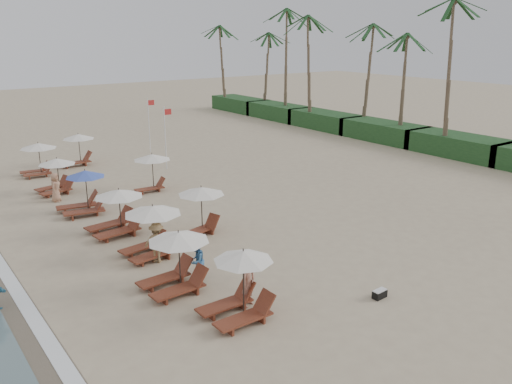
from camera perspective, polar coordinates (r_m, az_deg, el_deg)
ground at (r=23.90m, az=4.83°, el=-6.09°), size 160.00×160.00×0.00m
shrub_hedge at (r=48.68m, az=13.53°, el=6.31°), size 3.20×53.00×1.60m
palm_row at (r=48.47m, az=13.38°, el=17.12°), size 7.00×52.00×12.30m
lounger_station_0 at (r=18.03m, az=-2.06°, el=-10.36°), size 2.52×2.03×2.36m
lounger_station_1 at (r=20.07m, az=-8.82°, el=-7.50°), size 2.70×2.31×2.23m
lounger_station_2 at (r=23.16m, az=-11.35°, el=-4.04°), size 2.72×2.46×2.21m
lounger_station_3 at (r=26.15m, az=-14.89°, el=-2.23°), size 2.79×2.30×2.13m
lounger_station_4 at (r=29.53m, az=-18.13°, el=-0.31°), size 2.62×2.32×2.30m
lounger_station_5 at (r=33.81m, az=-20.71°, el=1.65°), size 2.50×2.16×2.08m
lounger_station_6 at (r=38.33m, az=-22.36°, el=3.41°), size 2.52×2.36×2.19m
inland_station_0 at (r=25.28m, az=-6.04°, el=-1.47°), size 2.70×2.24×2.22m
inland_station_1 at (r=32.58m, az=-11.15°, el=2.63°), size 2.53×2.24×2.22m
inland_station_2 at (r=40.29m, az=-18.62°, el=4.47°), size 2.83×2.24×2.22m
beachgoer_near at (r=18.87m, az=-0.86°, el=-9.71°), size 0.72×0.59×1.70m
beachgoer_mid_a at (r=20.86m, az=-6.35°, el=-7.32°), size 0.97×0.93×1.57m
beachgoer_mid_b at (r=22.62m, az=-10.54°, el=-5.31°), size 1.22×1.27×1.74m
beachgoer_far_b at (r=32.15m, az=-20.63°, el=0.47°), size 0.89×0.97×1.66m
duffel_bag at (r=20.17m, az=13.06°, el=-10.54°), size 0.58×0.32×0.31m
flag_pole_near at (r=37.56m, az=-9.63°, el=6.07°), size 0.59×0.08×4.38m
flag_pole_far at (r=43.18m, az=-11.33°, el=7.31°), size 0.60×0.08×4.32m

